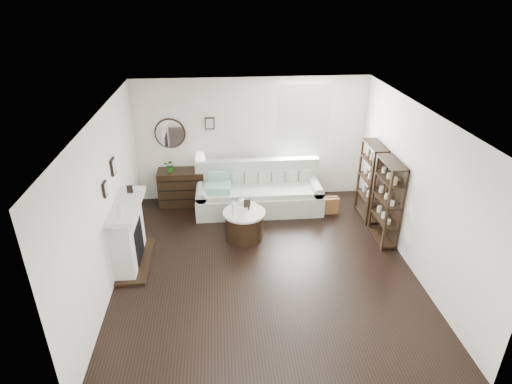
{
  "coord_description": "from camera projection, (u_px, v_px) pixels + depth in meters",
  "views": [
    {
      "loc": [
        -0.69,
        -6.11,
        4.44
      ],
      "look_at": [
        -0.08,
        0.8,
        1.03
      ],
      "focal_mm": 30.0,
      "sensor_mm": 36.0,
      "label": 1
    }
  ],
  "objects": [
    {
      "name": "card_frame_drum",
      "position": [
        242.0,
        213.0,
        7.82
      ],
      "size": [
        0.14,
        0.08,
        0.18
      ],
      "primitive_type": "cube",
      "rotation": [
        -0.21,
        0.0,
        -0.25
      ],
      "color": "white",
      "rests_on": "drum_table"
    },
    {
      "name": "drum_table",
      "position": [
        244.0,
        224.0,
        8.16
      ],
      "size": [
        0.8,
        0.8,
        0.56
      ],
      "rotation": [
        0.0,
        0.0,
        0.03
      ],
      "color": "black",
      "rests_on": "ground"
    },
    {
      "name": "card_frame_ped",
      "position": [
        247.0,
        204.0,
        8.18
      ],
      "size": [
        0.13,
        0.06,
        0.17
      ],
      "primitive_type": "cube",
      "rotation": [
        -0.21,
        0.0,
        -0.07
      ],
      "color": "black",
      "rests_on": "pedestal_table"
    },
    {
      "name": "shelf_unit_far",
      "position": [
        371.0,
        181.0,
        8.69
      ],
      "size": [
        0.3,
        0.8,
        1.6
      ],
      "color": "black",
      "rests_on": "ground"
    },
    {
      "name": "suitcase",
      "position": [
        326.0,
        205.0,
        9.08
      ],
      "size": [
        0.54,
        0.2,
        0.35
      ],
      "primitive_type": "cube",
      "rotation": [
        0.0,
        0.0,
        0.05
      ],
      "color": "brown",
      "rests_on": "ground"
    },
    {
      "name": "table_lamp",
      "position": [
        200.0,
        161.0,
        9.15
      ],
      "size": [
        0.3,
        0.3,
        0.4
      ],
      "primitive_type": null,
      "rotation": [
        0.0,
        0.0,
        -0.21
      ],
      "color": "beige",
      "rests_on": "dresser"
    },
    {
      "name": "sofa",
      "position": [
        258.0,
        194.0,
        9.19
      ],
      "size": [
        2.66,
        0.92,
        1.03
      ],
      "color": "#A1AC9A",
      "rests_on": "ground"
    },
    {
      "name": "dresser",
      "position": [
        186.0,
        187.0,
        9.39
      ],
      "size": [
        1.18,
        0.51,
        0.79
      ],
      "color": "black",
      "rests_on": "ground"
    },
    {
      "name": "bottle_drum",
      "position": [
        234.0,
        207.0,
        7.88
      ],
      "size": [
        0.07,
        0.07,
        0.3
      ],
      "primitive_type": "cylinder",
      "color": "silver",
      "rests_on": "drum_table"
    },
    {
      "name": "room",
      "position": [
        286.0,
        129.0,
        9.24
      ],
      "size": [
        5.5,
        5.5,
        5.5
      ],
      "color": "black",
      "rests_on": "ground"
    },
    {
      "name": "quilt",
      "position": [
        217.0,
        188.0,
        8.88
      ],
      "size": [
        0.58,
        0.49,
        0.14
      ],
      "primitive_type": "cube",
      "rotation": [
        0.0,
        0.0,
        -0.07
      ],
      "color": "#238363",
      "rests_on": "sofa"
    },
    {
      "name": "eiffel_drum",
      "position": [
        249.0,
        206.0,
        8.06
      ],
      "size": [
        0.12,
        0.12,
        0.18
      ],
      "primitive_type": null,
      "rotation": [
        0.0,
        0.0,
        0.21
      ],
      "color": "black",
      "rests_on": "drum_table"
    },
    {
      "name": "fireplace",
      "position": [
        129.0,
        236.0,
        7.32
      ],
      "size": [
        0.5,
        1.4,
        1.84
      ],
      "color": "silver",
      "rests_on": "ground"
    },
    {
      "name": "potted_plant",
      "position": [
        170.0,
        166.0,
        9.08
      ],
      "size": [
        0.3,
        0.27,
        0.29
      ],
      "primitive_type": "imported",
      "rotation": [
        0.0,
        0.0,
        -0.21
      ],
      "color": "#1E5217",
      "rests_on": "dresser"
    },
    {
      "name": "pedestal_table",
      "position": [
        246.0,
        207.0,
        8.34
      ],
      "size": [
        0.44,
        0.44,
        0.54
      ],
      "rotation": [
        0.0,
        0.0,
        0.14
      ],
      "color": "white",
      "rests_on": "ground"
    },
    {
      "name": "shelf_unit_near",
      "position": [
        387.0,
        202.0,
        7.88
      ],
      "size": [
        0.3,
        0.8,
        1.6
      ],
      "color": "black",
      "rests_on": "ground"
    },
    {
      "name": "flask_ped",
      "position": [
        241.0,
        199.0,
        8.27
      ],
      "size": [
        0.15,
        0.15,
        0.27
      ],
      "primitive_type": null,
      "color": "silver",
      "rests_on": "pedestal_table"
    },
    {
      "name": "eiffel_ped",
      "position": [
        250.0,
        201.0,
        8.32
      ],
      "size": [
        0.11,
        0.11,
        0.16
      ],
      "primitive_type": null,
      "rotation": [
        0.0,
        0.0,
        -0.17
      ],
      "color": "black",
      "rests_on": "pedestal_table"
    }
  ]
}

